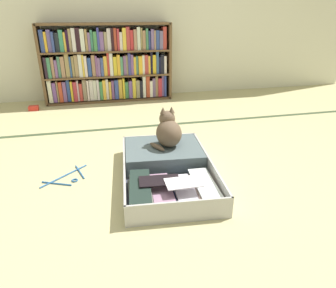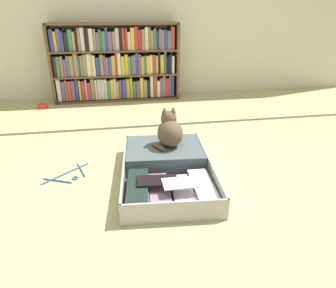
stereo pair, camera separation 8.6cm
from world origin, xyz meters
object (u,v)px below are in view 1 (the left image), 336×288
Objects in this scene: open_suitcase at (165,166)px; black_cat at (168,131)px; bookshelf at (107,64)px; clothes_hanger at (68,177)px; small_red_pouch at (34,108)px.

black_cat is at bearing 71.30° from open_suitcase.
bookshelf is 1.96m from clothes_hanger.
black_cat is 0.98× the size of clothes_hanger.
small_red_pouch is at bearing -163.50° from bookshelf.
bookshelf is at bearing 97.85° from open_suitcase.
clothes_hanger is at bearing -101.05° from bookshelf.
bookshelf reaches higher than black_cat.
open_suitcase is 3.41× the size of clothes_hanger.
bookshelf is 5.33× the size of clothes_hanger.
black_cat is (0.33, -1.79, -0.20)m from bookshelf.
open_suitcase is 0.26m from black_cat.
bookshelf is 1.56× the size of open_suitcase.
bookshelf reaches higher than small_red_pouch.
clothes_hanger is at bearing -172.38° from black_cat.
bookshelf is 1.83m from black_cat.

